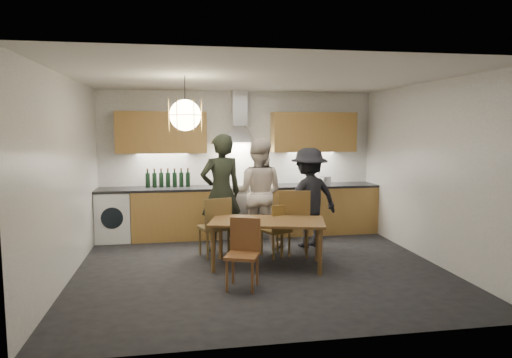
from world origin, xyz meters
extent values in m
plane|color=black|center=(0.00, 0.00, 0.00)|extent=(5.00, 5.00, 0.00)
cube|color=white|center=(0.00, 2.25, 1.30)|extent=(5.00, 0.02, 2.60)
cube|color=white|center=(0.00, -2.25, 1.30)|extent=(5.00, 0.02, 2.60)
cube|color=white|center=(-2.50, 0.00, 1.30)|extent=(0.02, 4.50, 2.60)
cube|color=white|center=(2.50, 0.00, 1.30)|extent=(0.02, 4.50, 2.60)
cube|color=silver|center=(0.00, 0.00, 2.60)|extent=(5.00, 4.50, 0.02)
cube|color=tan|center=(-1.18, 1.95, 0.43)|extent=(1.45, 0.60, 0.86)
cube|color=tan|center=(1.48, 1.95, 0.43)|extent=(2.05, 0.60, 0.86)
cube|color=white|center=(-2.20, 1.95, 0.42)|extent=(0.58, 0.58, 0.85)
cube|color=black|center=(-1.48, 1.95, 0.88)|extent=(2.05, 0.62, 0.04)
cube|color=black|center=(1.48, 1.95, 0.88)|extent=(2.05, 0.62, 0.04)
cube|color=silver|center=(0.00, 1.95, 0.40)|extent=(0.90, 0.60, 0.80)
cube|color=black|center=(0.00, 1.66, 0.38)|extent=(0.78, 0.02, 0.42)
cube|color=slate|center=(0.00, 1.95, 0.84)|extent=(0.90, 0.60, 0.08)
cube|color=silver|center=(0.00, 1.69, 0.90)|extent=(0.90, 0.08, 0.04)
cube|color=#B88B47|center=(-1.38, 2.08, 1.86)|extent=(1.55, 0.35, 0.72)
cube|color=#B88B47|center=(1.38, 2.08, 1.86)|extent=(1.55, 0.35, 0.72)
cube|color=silver|center=(0.00, 2.12, 2.29)|extent=(0.26, 0.22, 0.62)
cylinder|color=black|center=(-1.00, -0.10, 2.35)|extent=(0.01, 0.01, 0.50)
sphere|color=#FFE0A5|center=(-1.00, -0.10, 2.10)|extent=(0.40, 0.40, 0.40)
torus|color=gold|center=(-1.00, -0.10, 2.10)|extent=(0.43, 0.43, 0.01)
cube|color=brown|center=(0.11, 0.04, 0.64)|extent=(1.71, 1.14, 0.03)
cylinder|color=brown|center=(-0.66, -0.10, 0.31)|extent=(0.06, 0.06, 0.63)
cylinder|color=brown|center=(-0.50, 0.52, 0.31)|extent=(0.06, 0.06, 0.63)
cylinder|color=brown|center=(0.72, -0.45, 0.31)|extent=(0.06, 0.06, 0.63)
cylinder|color=brown|center=(0.88, 0.17, 0.31)|extent=(0.06, 0.06, 0.63)
cube|color=brown|center=(-0.59, 0.69, 0.44)|extent=(0.51, 0.51, 0.04)
cube|color=brown|center=(-0.53, 0.51, 0.69)|extent=(0.41, 0.15, 0.45)
cylinder|color=brown|center=(-0.47, 0.89, 0.21)|extent=(0.04, 0.04, 0.42)
cylinder|color=brown|center=(-0.38, 0.57, 0.21)|extent=(0.04, 0.04, 0.42)
cylinder|color=brown|center=(-0.79, 0.80, 0.21)|extent=(0.04, 0.04, 0.42)
cylinder|color=brown|center=(-0.70, 0.48, 0.21)|extent=(0.04, 0.04, 0.42)
cube|color=brown|center=(0.33, 0.54, 0.39)|extent=(0.49, 0.49, 0.04)
cube|color=brown|center=(0.40, 0.38, 0.61)|extent=(0.35, 0.18, 0.40)
cylinder|color=brown|center=(0.41, 0.73, 0.19)|extent=(0.03, 0.03, 0.38)
cylinder|color=brown|center=(0.53, 0.46, 0.19)|extent=(0.03, 0.03, 0.38)
cylinder|color=brown|center=(0.14, 0.61, 0.19)|extent=(0.03, 0.03, 0.38)
cylinder|color=brown|center=(0.26, 0.34, 0.19)|extent=(0.03, 0.03, 0.38)
cube|color=brown|center=(0.63, 0.57, 0.49)|extent=(0.56, 0.56, 0.04)
cube|color=brown|center=(0.58, 0.37, 0.77)|extent=(0.46, 0.15, 0.50)
cylinder|color=brown|center=(0.86, 0.71, 0.24)|extent=(0.04, 0.04, 0.47)
cylinder|color=brown|center=(0.77, 0.34, 0.24)|extent=(0.04, 0.04, 0.47)
cylinder|color=brown|center=(0.49, 0.80, 0.24)|extent=(0.04, 0.04, 0.47)
cylinder|color=brown|center=(0.41, 0.43, 0.24)|extent=(0.04, 0.04, 0.47)
cube|color=brown|center=(-0.36, -0.78, 0.41)|extent=(0.49, 0.49, 0.04)
cube|color=brown|center=(-0.30, -0.62, 0.63)|extent=(0.37, 0.17, 0.42)
cylinder|color=brown|center=(-0.56, -0.87, 0.19)|extent=(0.03, 0.03, 0.39)
cylinder|color=brown|center=(-0.45, -0.58, 0.19)|extent=(0.03, 0.03, 0.39)
cylinder|color=brown|center=(-0.27, -0.97, 0.19)|extent=(0.03, 0.03, 0.39)
cylinder|color=brown|center=(-0.16, -0.69, 0.19)|extent=(0.03, 0.03, 0.39)
imported|color=black|center=(-0.44, 1.01, 0.92)|extent=(0.77, 0.60, 1.85)
imported|color=beige|center=(0.18, 1.22, 0.88)|extent=(1.03, 0.92, 1.76)
imported|color=black|center=(0.99, 1.02, 0.81)|extent=(1.17, 0.85, 1.62)
imported|color=#AEADB1|center=(1.19, 1.85, 0.94)|extent=(0.37, 0.37, 0.08)
cylinder|color=#B5B4B8|center=(1.58, 1.96, 0.97)|extent=(0.23, 0.23, 0.14)
camera|label=1|loc=(-1.10, -6.07, 1.94)|focal=32.00mm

